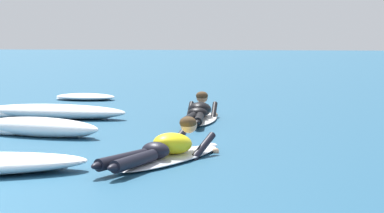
% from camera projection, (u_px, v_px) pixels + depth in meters
% --- Properties ---
extents(ground_plane, '(120.00, 120.00, 0.00)m').
position_uv_depth(ground_plane, '(110.00, 100.00, 16.32)').
color(ground_plane, navy).
extents(surfer_near, '(1.27, 2.47, 0.54)m').
position_uv_depth(surfer_near, '(167.00, 150.00, 8.34)').
color(surfer_near, silver).
rests_on(surfer_near, ground).
extents(surfer_far, '(0.65, 2.53, 0.54)m').
position_uv_depth(surfer_far, '(199.00, 114.00, 12.27)').
color(surfer_far, white).
rests_on(surfer_far, ground).
extents(whitewater_front, '(2.04, 0.95, 0.29)m').
position_uv_depth(whitewater_front, '(40.00, 128.00, 10.44)').
color(whitewater_front, white).
rests_on(whitewater_front, ground).
extents(whitewater_mid_left, '(1.47, 0.93, 0.15)m').
position_uv_depth(whitewater_mid_left, '(86.00, 97.00, 16.44)').
color(whitewater_mid_left, white).
rests_on(whitewater_mid_left, ground).
extents(whitewater_far_band, '(2.78, 0.90, 0.26)m').
position_uv_depth(whitewater_far_band, '(54.00, 112.00, 12.73)').
color(whitewater_far_band, white).
rests_on(whitewater_far_band, ground).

